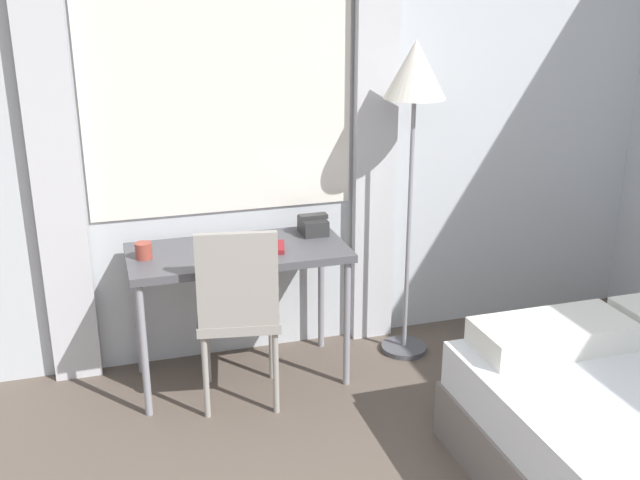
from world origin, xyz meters
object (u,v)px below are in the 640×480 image
Objects in this scene: book at (255,247)px; mug at (143,251)px; desk at (238,262)px; desk_chair at (238,306)px; standing_lamp at (414,92)px; telephone at (313,225)px.

mug reaches higher than book.
desk_chair is (-0.06, -0.26, -0.13)m from desk.
mug is at bearing -178.73° from standing_lamp.
mug is (-0.91, -0.13, -0.01)m from telephone.
mug is at bearing -172.13° from telephone.
book is (0.14, 0.23, 0.21)m from desk_chair.
standing_lamp is 10.42× the size of telephone.
book is at bearing -23.91° from desk.
standing_lamp is 21.29× the size of mug.
telephone is 0.52× the size of book.
desk is 0.12m from book.
telephone reaches higher than book.
standing_lamp reaches higher than book.
desk is 1.16× the size of desk_chair.
standing_lamp is 1.60m from mug.
desk is at bearing 87.76° from desk_chair.
mug is (-1.43, -0.03, -0.71)m from standing_lamp.
desk_chair is 0.68m from telephone.
desk is 0.47m from telephone.
desk_chair is 0.54× the size of standing_lamp.
telephone is (0.44, 0.13, 0.12)m from desk.
standing_lamp is at bearing 2.01° from desk.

